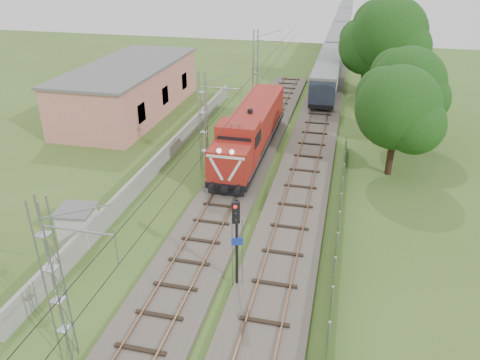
% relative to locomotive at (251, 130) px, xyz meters
% --- Properties ---
extents(ground, '(140.00, 140.00, 0.00)m').
position_rel_locomotive_xyz_m(ground, '(0.00, -15.85, -2.26)').
color(ground, '#415A21').
rests_on(ground, ground).
extents(track_main, '(4.20, 70.00, 0.45)m').
position_rel_locomotive_xyz_m(track_main, '(0.00, -8.85, -2.08)').
color(track_main, '#6B6054').
rests_on(track_main, ground).
extents(track_side, '(4.20, 80.00, 0.45)m').
position_rel_locomotive_xyz_m(track_side, '(5.00, 4.15, -2.08)').
color(track_side, '#6B6054').
rests_on(track_side, ground).
extents(catenary, '(3.31, 70.00, 8.00)m').
position_rel_locomotive_xyz_m(catenary, '(-2.95, -3.85, 1.79)').
color(catenary, gray).
rests_on(catenary, ground).
extents(boundary_wall, '(0.25, 40.00, 1.50)m').
position_rel_locomotive_xyz_m(boundary_wall, '(-6.50, -3.85, -1.51)').
color(boundary_wall, '#9E9E99').
rests_on(boundary_wall, ground).
extents(station_building, '(8.40, 20.40, 5.22)m').
position_rel_locomotive_xyz_m(station_building, '(-15.00, 8.15, 0.37)').
color(station_building, '#DD7877').
rests_on(station_building, ground).
extents(fence, '(0.12, 32.00, 1.20)m').
position_rel_locomotive_xyz_m(fence, '(8.00, -12.85, -1.66)').
color(fence, black).
rests_on(fence, ground).
extents(locomotive, '(3.03, 17.30, 4.39)m').
position_rel_locomotive_xyz_m(locomotive, '(0.00, 0.00, 0.00)').
color(locomotive, black).
rests_on(locomotive, ground).
extents(coach_rake, '(2.86, 85.45, 3.31)m').
position_rel_locomotive_xyz_m(coach_rake, '(5.00, 54.79, 0.14)').
color(coach_rake, black).
rests_on(coach_rake, ground).
extents(signal_post, '(0.56, 0.46, 5.34)m').
position_rel_locomotive_xyz_m(signal_post, '(3.04, -17.67, 1.41)').
color(signal_post, black).
rests_on(signal_post, ground).
extents(relay_hut, '(2.39, 2.39, 2.21)m').
position_rel_locomotive_xyz_m(relay_hut, '(-7.40, -15.51, -1.14)').
color(relay_hut, beige).
rests_on(relay_hut, ground).
extents(tree_a, '(6.65, 6.34, 8.62)m').
position_rel_locomotive_xyz_m(tree_a, '(11.53, -1.32, 3.12)').
color(tree_a, '#352116').
rests_on(tree_a, ground).
extents(tree_b, '(6.79, 6.46, 8.80)m').
position_rel_locomotive_xyz_m(tree_b, '(12.74, 5.35, 3.23)').
color(tree_b, '#352116').
rests_on(tree_b, ground).
extents(tree_c, '(6.98, 6.65, 9.05)m').
position_rel_locomotive_xyz_m(tree_c, '(9.39, 21.39, 3.39)').
color(tree_c, '#352116').
rests_on(tree_c, ground).
extents(tree_d, '(8.89, 8.47, 11.53)m').
position_rel_locomotive_xyz_m(tree_d, '(11.69, 20.28, 4.93)').
color(tree_d, '#352116').
rests_on(tree_d, ground).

